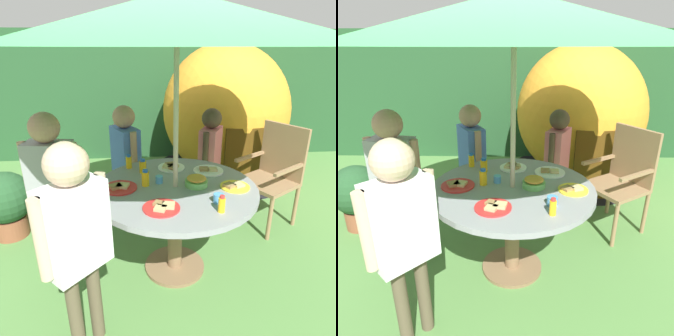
% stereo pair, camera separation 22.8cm
% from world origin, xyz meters
% --- Properties ---
extents(ground_plane, '(10.00, 10.00, 0.02)m').
position_xyz_m(ground_plane, '(0.00, 0.00, -0.01)').
color(ground_plane, '#548442').
extents(hedge_backdrop, '(9.00, 0.70, 1.96)m').
position_xyz_m(hedge_backdrop, '(0.00, 3.08, 0.98)').
color(hedge_backdrop, '#234C28').
rests_on(hedge_backdrop, ground_plane).
extents(garden_table, '(1.23, 1.23, 0.75)m').
position_xyz_m(garden_table, '(0.00, 0.00, 0.62)').
color(garden_table, brown).
rests_on(garden_table, ground_plane).
extents(patio_umbrella, '(2.28, 2.28, 2.05)m').
position_xyz_m(patio_umbrella, '(0.00, 0.00, 1.89)').
color(patio_umbrella, '#B7AD8C').
rests_on(patio_umbrella, ground_plane).
extents(wooden_chair, '(0.66, 0.66, 1.02)m').
position_xyz_m(wooden_chair, '(1.08, 0.67, 0.57)').
color(wooden_chair, '#93704C').
rests_on(wooden_chair, ground_plane).
extents(dome_tent, '(2.00, 2.00, 1.79)m').
position_xyz_m(dome_tent, '(0.90, 2.04, 0.89)').
color(dome_tent, orange).
rests_on(dome_tent, ground_plane).
extents(potted_plant, '(0.49, 0.49, 0.66)m').
position_xyz_m(potted_plant, '(-1.54, 0.61, 0.37)').
color(potted_plant, brown).
rests_on(potted_plant, ground_plane).
extents(child_in_pink_shirt, '(0.29, 0.36, 1.17)m').
position_xyz_m(child_in_pink_shirt, '(0.45, 0.86, 0.75)').
color(child_in_pink_shirt, '#3F3F47').
rests_on(child_in_pink_shirt, ground_plane).
extents(child_in_blue_shirt, '(0.31, 0.38, 1.23)m').
position_xyz_m(child_in_blue_shirt, '(-0.40, 0.75, 0.79)').
color(child_in_blue_shirt, '#3F3F47').
rests_on(child_in_blue_shirt, ground_plane).
extents(child_in_grey_shirt, '(0.44, 0.23, 1.31)m').
position_xyz_m(child_in_grey_shirt, '(-0.93, 0.13, 0.83)').
color(child_in_grey_shirt, brown).
rests_on(child_in_grey_shirt, ground_plane).
extents(child_in_white_shirt, '(0.37, 0.38, 1.32)m').
position_xyz_m(child_in_white_shirt, '(-0.61, -0.64, 0.84)').
color(child_in_white_shirt, brown).
rests_on(child_in_white_shirt, ground_plane).
extents(snack_bowl, '(0.17, 0.17, 0.08)m').
position_xyz_m(snack_bowl, '(0.16, -0.00, 0.79)').
color(snack_bowl, '#66B259').
rests_on(snack_bowl, garden_table).
extents(plate_front_edge, '(0.23, 0.23, 0.03)m').
position_xyz_m(plate_front_edge, '(0.00, 0.37, 0.77)').
color(plate_front_edge, white).
rests_on(plate_front_edge, garden_table).
extents(plate_far_left, '(0.22, 0.22, 0.03)m').
position_xyz_m(plate_far_left, '(0.44, -0.06, 0.76)').
color(plate_far_left, yellow).
rests_on(plate_far_left, garden_table).
extents(plate_mid_right, '(0.25, 0.25, 0.03)m').
position_xyz_m(plate_mid_right, '(-0.12, -0.33, 0.77)').
color(plate_mid_right, red).
rests_on(plate_mid_right, garden_table).
extents(plate_center_front, '(0.25, 0.25, 0.03)m').
position_xyz_m(plate_center_front, '(0.31, 0.27, 0.76)').
color(plate_center_front, white).
rests_on(plate_center_front, garden_table).
extents(plate_center_back, '(0.25, 0.25, 0.03)m').
position_xyz_m(plate_center_back, '(-0.41, -0.00, 0.76)').
color(plate_center_back, red).
rests_on(plate_center_back, garden_table).
extents(juice_bottle_near_left, '(0.05, 0.05, 0.12)m').
position_xyz_m(juice_bottle_near_left, '(0.25, -0.40, 0.81)').
color(juice_bottle_near_left, yellow).
rests_on(juice_bottle_near_left, garden_table).
extents(juice_bottle_near_right, '(0.06, 0.06, 0.13)m').
position_xyz_m(juice_bottle_near_right, '(-0.22, 0.04, 0.81)').
color(juice_bottle_near_right, yellow).
rests_on(juice_bottle_near_right, garden_table).
extents(juice_bottle_far_right, '(0.06, 0.06, 0.12)m').
position_xyz_m(juice_bottle_far_right, '(-0.24, 0.29, 0.81)').
color(juice_bottle_far_right, yellow).
rests_on(juice_bottle_far_right, garden_table).
extents(juice_bottle_mid_left, '(0.05, 0.05, 0.12)m').
position_xyz_m(juice_bottle_mid_left, '(-0.36, 0.40, 0.81)').
color(juice_bottle_mid_left, yellow).
rests_on(juice_bottle_mid_left, garden_table).
extents(cup_near, '(0.06, 0.06, 0.06)m').
position_xyz_m(cup_near, '(-0.12, 0.07, 0.78)').
color(cup_near, '#4C99D8').
rests_on(cup_near, garden_table).
extents(cup_far, '(0.07, 0.07, 0.06)m').
position_xyz_m(cup_far, '(0.26, -0.27, 0.78)').
color(cup_far, '#4C99D8').
rests_on(cup_far, garden_table).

